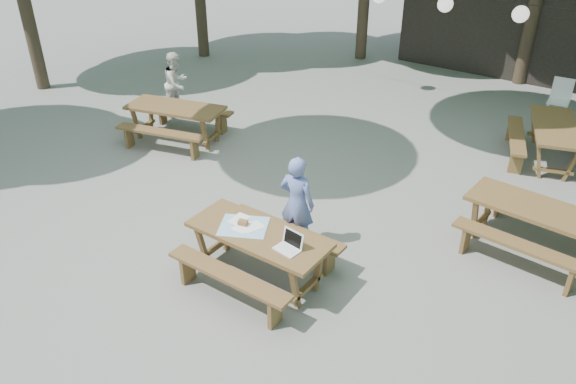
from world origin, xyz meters
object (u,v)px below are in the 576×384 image
Objects in this scene: main_picnic_table at (259,254)px; second_person at (177,84)px; picnic_table_nw at (177,123)px; woman at (297,203)px; plastic_chair at (557,107)px.

second_person reaches higher than main_picnic_table.
main_picnic_table is 6.37m from second_person.
picnic_table_nw is at bearing -145.57° from second_person.
woman reaches higher than main_picnic_table.
plastic_chair is at bearing 76.32° from main_picnic_table.
plastic_chair is (6.23, 5.81, -0.13)m from picnic_table_nw.
main_picnic_table is 0.89× the size of picnic_table_nw.
second_person is at bearing 144.77° from main_picnic_table.
picnic_table_nw is 8.52m from plastic_chair.
plastic_chair is (2.05, 8.42, -0.13)m from main_picnic_table.
second_person is (-1.02, 1.06, 0.33)m from picnic_table_nw.
plastic_chair is (2.05, 7.49, -0.49)m from woman.
plastic_chair is at bearing -112.03° from woman.
plastic_chair reaches higher than main_picnic_table.
woman is 7.78m from plastic_chair.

